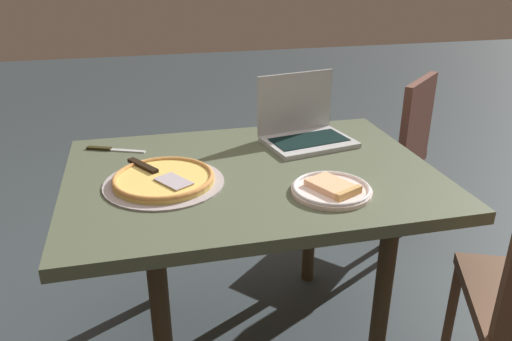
{
  "coord_description": "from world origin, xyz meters",
  "views": [
    {
      "loc": [
        0.35,
        1.53,
        1.43
      ],
      "look_at": [
        0.0,
        0.07,
        0.77
      ],
      "focal_mm": 35.52,
      "sensor_mm": 36.0,
      "label": 1
    }
  ],
  "objects_px": {
    "pizza_tray": "(164,179)",
    "table_knife": "(110,149)",
    "dining_table": "(252,192)",
    "laptop": "(304,128)",
    "pizza_plate": "(332,189)",
    "chair_far": "(392,150)"
  },
  "relations": [
    {
      "from": "table_knife",
      "to": "chair_far",
      "type": "relative_size",
      "value": 0.25
    },
    {
      "from": "dining_table",
      "to": "chair_far",
      "type": "relative_size",
      "value": 1.41
    },
    {
      "from": "pizza_tray",
      "to": "table_knife",
      "type": "relative_size",
      "value": 1.79
    },
    {
      "from": "laptop",
      "to": "chair_far",
      "type": "xyz_separation_m",
      "value": [
        -0.6,
        -0.37,
        -0.29
      ]
    },
    {
      "from": "laptop",
      "to": "pizza_tray",
      "type": "relative_size",
      "value": 0.94
    },
    {
      "from": "pizza_plate",
      "to": "pizza_tray",
      "type": "xyz_separation_m",
      "value": [
        0.5,
        -0.19,
        0.0
      ]
    },
    {
      "from": "pizza_plate",
      "to": "pizza_tray",
      "type": "height_order",
      "value": "pizza_plate"
    },
    {
      "from": "laptop",
      "to": "pizza_tray",
      "type": "distance_m",
      "value": 0.62
    },
    {
      "from": "pizza_plate",
      "to": "pizza_tray",
      "type": "relative_size",
      "value": 0.65
    },
    {
      "from": "laptop",
      "to": "dining_table",
      "type": "bearing_deg",
      "value": 42.02
    },
    {
      "from": "table_knife",
      "to": "laptop",
      "type": "bearing_deg",
      "value": 174.41
    },
    {
      "from": "laptop",
      "to": "chair_far",
      "type": "bearing_deg",
      "value": -148.02
    },
    {
      "from": "dining_table",
      "to": "pizza_tray",
      "type": "distance_m",
      "value": 0.31
    },
    {
      "from": "pizza_plate",
      "to": "chair_far",
      "type": "height_order",
      "value": "chair_far"
    },
    {
      "from": "dining_table",
      "to": "laptop",
      "type": "height_order",
      "value": "laptop"
    },
    {
      "from": "dining_table",
      "to": "laptop",
      "type": "bearing_deg",
      "value": -137.98
    },
    {
      "from": "dining_table",
      "to": "chair_far",
      "type": "bearing_deg",
      "value": -144.67
    },
    {
      "from": "dining_table",
      "to": "table_knife",
      "type": "height_order",
      "value": "table_knife"
    },
    {
      "from": "pizza_plate",
      "to": "pizza_tray",
      "type": "distance_m",
      "value": 0.53
    },
    {
      "from": "pizza_tray",
      "to": "table_knife",
      "type": "distance_m",
      "value": 0.38
    },
    {
      "from": "chair_far",
      "to": "pizza_plate",
      "type": "bearing_deg",
      "value": 51.61
    },
    {
      "from": "dining_table",
      "to": "pizza_tray",
      "type": "xyz_separation_m",
      "value": [
        0.3,
        0.03,
        0.09
      ]
    }
  ]
}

